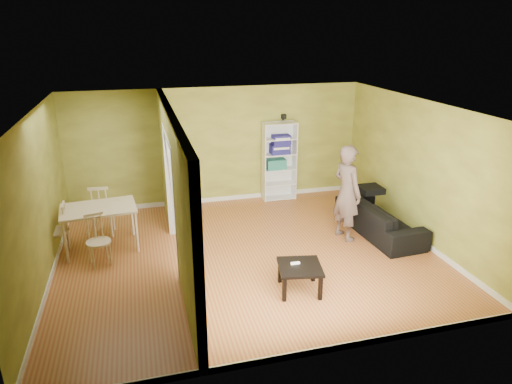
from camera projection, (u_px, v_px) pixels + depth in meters
room_shell at (247, 186)px, 7.63m from camera, size 6.50×6.50×6.50m
partition at (175, 192)px, 7.34m from camera, size 0.22×5.50×2.60m
wall_speaker at (284, 117)px, 10.22m from camera, size 0.10×0.10×0.10m
sofa at (380, 213)px, 8.83m from camera, size 2.18×1.03×0.81m
person at (347, 185)px, 8.38m from camera, size 0.91×0.79×2.14m
bookshelf at (279, 161)px, 10.45m from camera, size 0.76×0.33×1.80m
paper_box_teal at (276, 164)px, 10.41m from camera, size 0.44×0.29×0.23m
paper_box_navy_b at (280, 149)px, 10.31m from camera, size 0.43×0.28×0.22m
paper_box_navy_c at (281, 140)px, 10.25m from camera, size 0.40×0.26×0.20m
coffee_table at (300, 270)px, 6.87m from camera, size 0.64×0.64×0.43m
game_controller at (295, 263)px, 6.90m from camera, size 0.14×0.04×0.03m
dining_table at (99, 211)px, 8.08m from camera, size 1.28×0.85×0.80m
chair_left at (56, 230)px, 7.94m from camera, size 0.45×0.45×0.95m
chair_near at (98, 241)px, 7.61m from camera, size 0.50×0.50×0.89m
chair_far at (102, 209)px, 8.72m from camera, size 0.51×0.51×1.03m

